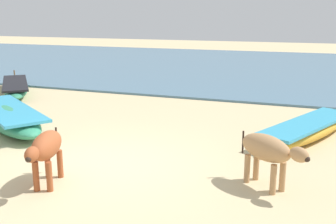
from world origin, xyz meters
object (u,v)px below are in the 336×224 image
object	(u,v)px
fishing_boat_4	(308,129)
cow_second_adult_tan	(268,151)
fishing_boat_1	(15,87)
cow_adult_rust	(46,148)
fishing_boat_3	(8,117)

from	to	relation	value
fishing_boat_4	cow_second_adult_tan	bearing A→B (deg)	-166.51
fishing_boat_1	cow_adult_rust	distance (m)	9.55
fishing_boat_1	fishing_boat_4	size ratio (longest dim) A/B	0.96
cow_adult_rust	fishing_boat_4	bearing A→B (deg)	118.83
fishing_boat_3	cow_second_adult_tan	bearing A→B (deg)	-158.33
fishing_boat_4	cow_second_adult_tan	size ratio (longest dim) A/B	3.10
fishing_boat_1	cow_adult_rust	bearing A→B (deg)	-177.19
fishing_boat_3	fishing_boat_4	xyz separation A→B (m)	(7.58, 1.78, -0.06)
cow_adult_rust	cow_second_adult_tan	world-z (taller)	cow_adult_rust
fishing_boat_4	cow_adult_rust	distance (m)	6.25
cow_adult_rust	fishing_boat_1	bearing A→B (deg)	-154.51
fishing_boat_1	cow_second_adult_tan	world-z (taller)	cow_second_adult_tan
fishing_boat_3	fishing_boat_4	bearing A→B (deg)	-132.73
fishing_boat_3	cow_adult_rust	world-z (taller)	cow_adult_rust
fishing_boat_3	cow_second_adult_tan	xyz separation A→B (m)	(7.01, -1.54, 0.39)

